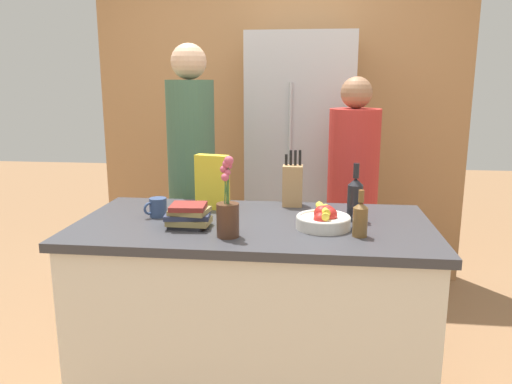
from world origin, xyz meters
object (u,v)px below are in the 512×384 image
at_px(knife_block, 293,185).
at_px(flower_vase, 228,212).
at_px(bottle_oil, 360,218).
at_px(person_at_sink, 192,172).
at_px(cereal_box, 212,182).
at_px(person_in_blue, 352,193).
at_px(refrigerator, 299,168).
at_px(bottle_vinegar, 355,198).
at_px(book_stack, 189,215).
at_px(coffee_mug, 158,207).
at_px(fruit_bowl, 324,219).

relative_size(knife_block, flower_vase, 0.85).
distance_m(bottle_oil, person_at_sink, 1.24).
xyz_separation_m(cereal_box, bottle_oil, (0.71, -0.39, -0.06)).
bearing_deg(person_in_blue, cereal_box, -159.92).
height_order(person_at_sink, person_in_blue, person_at_sink).
bearing_deg(cereal_box, knife_block, 15.41).
relative_size(refrigerator, bottle_vinegar, 6.88).
relative_size(flower_vase, book_stack, 1.63).
height_order(knife_block, bottle_oil, knife_block).
relative_size(cereal_box, coffee_mug, 2.68).
distance_m(fruit_bowl, person_in_blue, 0.85).
relative_size(coffee_mug, bottle_oil, 0.52).
bearing_deg(fruit_bowl, bottle_oil, -35.24).
bearing_deg(person_at_sink, cereal_box, -41.21).
xyz_separation_m(book_stack, bottle_vinegar, (0.75, 0.21, 0.05)).
bearing_deg(person_at_sink, coffee_mug, -69.11).
distance_m(bottle_vinegar, person_at_sink, 1.09).
relative_size(person_at_sink, person_in_blue, 1.12).
height_order(refrigerator, person_in_blue, refrigerator).
height_order(cereal_box, person_at_sink, person_at_sink).
relative_size(bottle_oil, person_at_sink, 0.11).
xyz_separation_m(knife_block, person_in_blue, (0.34, 0.43, -0.13)).
bearing_deg(person_in_blue, book_stack, -147.44).
relative_size(fruit_bowl, knife_block, 0.83).
bearing_deg(fruit_bowl, bottle_vinegar, 45.90).
xyz_separation_m(refrigerator, fruit_bowl, (0.15, -1.43, 0.01)).
height_order(book_stack, person_in_blue, person_in_blue).
height_order(book_stack, bottle_vinegar, bottle_vinegar).
xyz_separation_m(fruit_bowl, cereal_box, (-0.56, 0.29, 0.10)).
distance_m(knife_block, flower_vase, 0.62).
height_order(refrigerator, coffee_mug, refrigerator).
xyz_separation_m(coffee_mug, person_in_blue, (0.98, 0.72, -0.06)).
relative_size(flower_vase, bottle_oil, 1.71).
relative_size(refrigerator, coffee_mug, 17.97).
xyz_separation_m(book_stack, bottle_oil, (0.75, -0.05, 0.02)).
relative_size(coffee_mug, bottle_vinegar, 0.38).
bearing_deg(cereal_box, person_at_sink, 116.22).
bearing_deg(person_in_blue, bottle_vinegar, -108.97).
distance_m(refrigerator, flower_vase, 1.62).
relative_size(bottle_oil, bottle_vinegar, 0.74).
bearing_deg(person_at_sink, knife_block, -5.19).
bearing_deg(coffee_mug, book_stack, -39.40).
relative_size(coffee_mug, person_in_blue, 0.07).
height_order(knife_block, person_at_sink, person_at_sink).
bearing_deg(bottle_vinegar, book_stack, -164.62).
distance_m(fruit_bowl, coffee_mug, 0.80).
relative_size(bottle_vinegar, person_at_sink, 0.15).
xyz_separation_m(knife_block, bottle_vinegar, (0.30, -0.25, -0.00)).
bearing_deg(fruit_bowl, cereal_box, 152.92).
bearing_deg(book_stack, fruit_bowl, 5.26).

